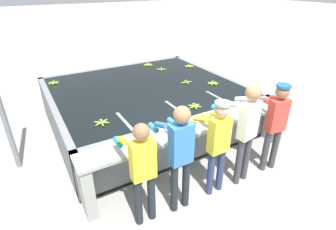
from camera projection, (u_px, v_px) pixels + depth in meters
The scene contains 18 objects.
ground_plane at pixel (204, 176), 4.63m from camera, with size 80.00×80.00×0.00m, color #999993.
wash_tank at pixel (146, 105), 6.20m from camera, with size 4.12×3.74×0.92m.
work_ledge at pixel (199, 139), 4.51m from camera, with size 4.12×0.45×0.92m.
worker_0 at pixel (142, 166), 3.39m from camera, with size 0.42×0.71×1.58m.
worker_1 at pixel (180, 150), 3.57m from camera, with size 0.40×0.71×1.70m.
worker_2 at pixel (217, 140), 3.90m from camera, with size 0.41×0.71×1.60m.
worker_3 at pixel (246, 126), 4.08m from camera, with size 0.47×0.74×1.75m.
worker_4 at pixel (275, 120), 4.41m from camera, with size 0.48×0.74×1.63m.
banana_bunch_floating_0 at pixel (186, 82), 6.18m from camera, with size 0.28×0.28×0.08m.
banana_bunch_floating_1 at pixel (102, 122), 4.44m from camera, with size 0.27×0.28×0.08m.
banana_bunch_floating_2 at pixel (195, 106), 5.01m from camera, with size 0.28×0.28×0.08m.
banana_bunch_floating_3 at pixel (54, 83), 6.14m from camera, with size 0.28×0.28×0.08m.
banana_bunch_floating_4 at pixel (213, 83), 6.12m from camera, with size 0.28×0.28×0.08m.
banana_bunch_floating_5 at pixel (189, 66), 7.33m from camera, with size 0.28×0.28×0.08m.
banana_bunch_floating_6 at pixel (161, 69), 7.08m from camera, with size 0.26×0.26×0.08m.
banana_bunch_floating_7 at pixel (148, 65), 7.46m from camera, with size 0.28×0.28×0.08m.
knife_0 at pixel (140, 144), 3.87m from camera, with size 0.34×0.15×0.02m.
knife_1 at pixel (233, 117), 4.63m from camera, with size 0.35×0.06×0.02m.
Camera 1 is at (-2.38, -2.80, 3.08)m, focal length 28.00 mm.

